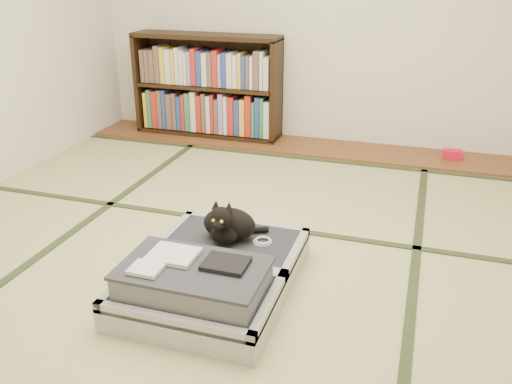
% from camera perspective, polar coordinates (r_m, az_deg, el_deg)
% --- Properties ---
extents(floor, '(4.50, 4.50, 0.00)m').
position_cam_1_polar(floor, '(3.05, -2.93, -6.68)').
color(floor, '#BAB87C').
rests_on(floor, ground).
extents(wood_strip, '(4.00, 0.50, 0.02)m').
position_cam_1_polar(wood_strip, '(4.81, 5.48, 4.79)').
color(wood_strip, brown).
rests_on(wood_strip, ground).
extents(red_item, '(0.15, 0.09, 0.07)m').
position_cam_1_polar(red_item, '(4.73, 19.97, 3.75)').
color(red_item, red).
rests_on(red_item, wood_strip).
extents(tatami_borders, '(4.00, 4.50, 0.01)m').
position_cam_1_polar(tatami_borders, '(3.46, -0.06, -2.76)').
color(tatami_borders, '#2D381E').
rests_on(tatami_borders, ground).
extents(bookcase, '(1.35, 0.31, 0.92)m').
position_cam_1_polar(bookcase, '(5.04, -5.14, 10.86)').
color(bookcase, black).
rests_on(bookcase, wood_strip).
extents(suitcase, '(0.74, 0.99, 0.29)m').
position_cam_1_polar(suitcase, '(2.68, -4.76, -8.77)').
color(suitcase, '#ABACB0').
rests_on(suitcase, floor).
extents(cat, '(0.33, 0.33, 0.27)m').
position_cam_1_polar(cat, '(2.85, -2.97, -3.42)').
color(cat, black).
rests_on(cat, suitcase).
extents(cable_coil, '(0.10, 0.10, 0.02)m').
position_cam_1_polar(cable_coil, '(2.87, 0.70, -5.20)').
color(cable_coil, white).
rests_on(cable_coil, suitcase).
extents(hanger, '(0.37, 0.24, 0.01)m').
position_cam_1_polar(hanger, '(3.35, -2.17, -3.65)').
color(hanger, black).
rests_on(hanger, floor).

